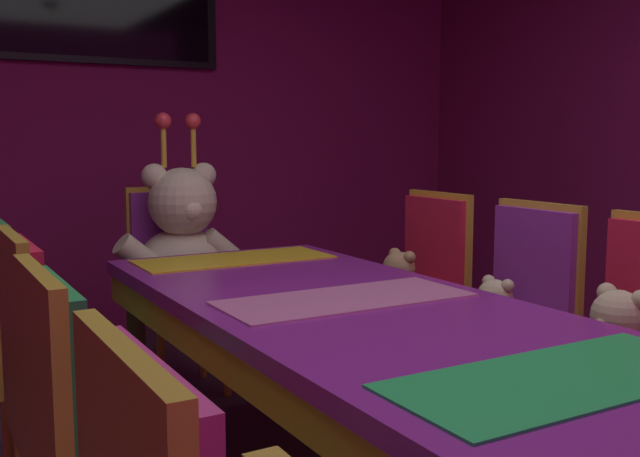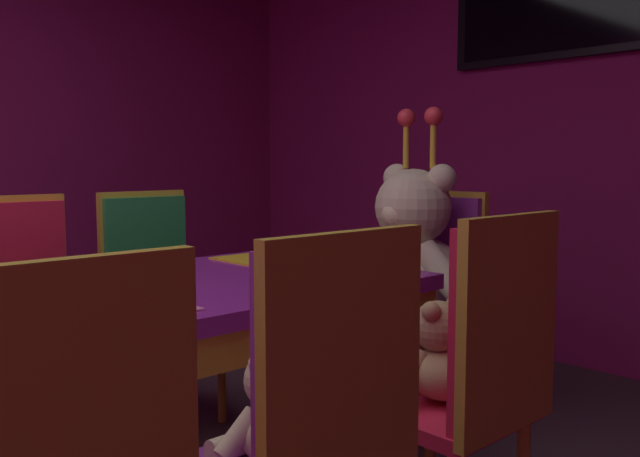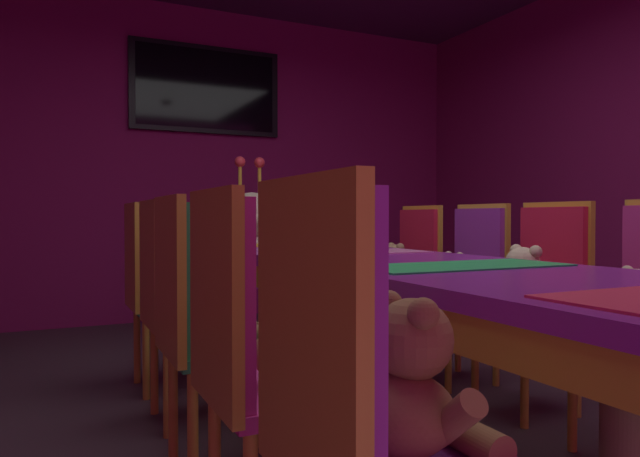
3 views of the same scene
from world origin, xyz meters
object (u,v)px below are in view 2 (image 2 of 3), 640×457
Objects in this scene: teddy_right_4 at (436,357)px; teddy_left_3 at (36,310)px; chair_left_3 at (22,298)px; chair_right_3 at (317,422)px; chair_left_4 at (153,281)px; chair_right_4 at (481,363)px; king_teddy_bear at (411,251)px; teddy_right_3 at (273,415)px; throne_chair at (435,280)px.

teddy_left_3 is at bearing 22.37° from teddy_right_4.
chair_right_3 is (1.67, -0.01, 0.00)m from chair_left_3.
chair_right_4 is at bearing 0.47° from chair_left_4.
teddy_right_4 is (1.53, 0.01, -0.02)m from chair_left_4.
chair_right_3 is at bearing 104.29° from teddy_right_4.
chair_right_3 is at bearing 90.42° from chair_right_4.
teddy_left_3 is 1.50m from teddy_right_4.
teddy_left_3 is 0.29× the size of chair_right_3.
king_teddy_bear reaches higher than teddy_right_4.
chair_right_3 is at bearing 32.66° from king_teddy_bear.
king_teddy_bear reaches higher than teddy_left_3.
teddy_left_3 is 0.29× the size of chair_left_4.
king_teddy_bear is at bearing 42.22° from chair_left_4.
chair_left_3 is 1.12× the size of king_teddy_bear.
teddy_right_3 is 0.28× the size of throne_chair.
throne_chair is 1.12× the size of king_teddy_bear.
teddy_right_4 is (-0.01, 0.58, 0.01)m from teddy_right_3.
throne_chair reaches higher than teddy_left_3.
king_teddy_bear is (-0.70, 1.32, 0.17)m from teddy_right_3.
chair_right_4 reaches higher than teddy_right_3.
teddy_right_3 is at bearing -0.52° from teddy_left_3.
chair_left_3 is 1.63m from teddy_right_4.
chair_left_3 and chair_right_4 have the same top height.
chair_right_3 is at bearing 29.62° from throne_chair.
teddy_left_3 reaches higher than teddy_right_3.
chair_right_4 is (1.67, 0.01, 0.00)m from chair_left_4.
throne_chair reaches higher than teddy_right_3.
chair_left_4 is 1.00× the size of chair_right_3.
throne_chair is (-0.70, 1.49, 0.03)m from teddy_right_3.
teddy_right_3 is 0.91× the size of teddy_right_4.
chair_right_4 is at bearing 18.83° from chair_left_3.
chair_right_3 is 1.00× the size of chair_right_4.
chair_right_4 is at bearing 48.76° from king_teddy_bear.
chair_right_3 is (1.53, -0.01, 0.02)m from teddy_left_3.
chair_left_4 and throne_chair have the same top height.
teddy_right_4 is at bearing 22.37° from teddy_left_3.
teddy_left_3 is 1.63m from throne_chair.
chair_right_4 is 1.12× the size of king_teddy_bear.
chair_right_3 reaches higher than teddy_left_3.
throne_chair is at bearing -64.69° from teddy_right_3.
teddy_right_4 is 0.35× the size of king_teddy_bear.
teddy_left_3 is at bearing 20.45° from chair_right_4.
teddy_right_4 is at bearing 0.00° from chair_right_4.
chair_right_4 reaches higher than teddy_right_4.
chair_right_4 is 3.25× the size of teddy_right_4.
throne_chair is at bearing -60.38° from chair_right_3.
teddy_left_3 is 0.93× the size of teddy_right_4.
king_teddy_bear reaches higher than throne_chair.
chair_left_3 is at bearing 18.83° from chair_right_4.
chair_left_4 is 1.63m from teddy_right_3.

